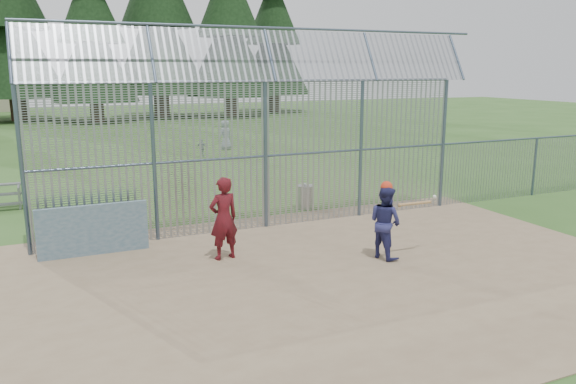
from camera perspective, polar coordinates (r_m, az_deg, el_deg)
name	(u,v)px	position (r m, az deg, el deg)	size (l,w,h in m)	color
ground	(324,266)	(12.65, 3.71, -7.55)	(120.00, 120.00, 0.00)	#2D511E
dirt_infield	(335,273)	(12.23, 4.81, -8.22)	(14.00, 10.00, 0.02)	#756047
dugout_wall	(93,230)	(13.94, -19.17, -3.65)	(2.50, 0.12, 1.20)	#38566B
batter	(385,222)	(13.09, 9.85, -3.03)	(0.82, 0.64, 1.69)	navy
onlooker	(224,218)	(12.87, -6.56, -2.68)	(0.70, 0.46, 1.92)	maroon
bg_kid_standing	(225,135)	(30.89, -6.37, 5.80)	(0.80, 0.52, 1.63)	gray
bg_kid_seated	(202,148)	(28.39, -8.75, 4.44)	(0.54, 0.22, 0.92)	slate
batting_gear	(393,190)	(12.98, 10.59, 0.17)	(1.47, 0.33, 0.60)	red
trash_can	(305,197)	(17.65, 1.71, -0.48)	(0.56, 0.56, 0.82)	#989CA1
backstop_fence	(326,140)	(15.89, 3.89, 5.32)	(20.09, 0.81, 5.30)	#47566B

